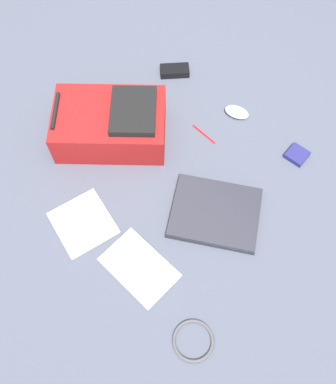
{
  "coord_description": "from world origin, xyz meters",
  "views": [
    {
      "loc": [
        -0.56,
        -0.65,
        1.57
      ],
      "look_at": [
        -0.04,
        -0.05,
        0.02
      ],
      "focal_mm": 40.65,
      "sensor_mm": 36.0,
      "label": 1
    }
  ],
  "objects": [
    {
      "name": "book_comic",
      "position": [
        -0.33,
        -0.21,
        0.01
      ],
      "size": [
        0.2,
        0.28,
        0.02
      ],
      "color": "silver",
      "rests_on": "ground_plane"
    },
    {
      "name": "computer_mouse",
      "position": [
        0.45,
        0.06,
        0.02
      ],
      "size": [
        0.1,
        0.13,
        0.04
      ],
      "primitive_type": "ellipsoid",
      "rotation": [
        0.0,
        0.0,
        0.41
      ],
      "color": "silver",
      "rests_on": "ground_plane"
    },
    {
      "name": "earbud_pouch",
      "position": [
        0.48,
        -0.27,
        0.01
      ],
      "size": [
        0.09,
        0.09,
        0.02
      ],
      "primitive_type": "cube",
      "rotation": [
        0.0,
        0.0,
        0.16
      ],
      "color": "navy",
      "rests_on": "ground_plane"
    },
    {
      "name": "power_brick",
      "position": [
        0.4,
        0.42,
        0.02
      ],
      "size": [
        0.15,
        0.13,
        0.03
      ],
      "primitive_type": "cube",
      "rotation": [
        0.0,
        0.0,
        4.07
      ],
      "color": "black",
      "rests_on": "ground_plane"
    },
    {
      "name": "pen_black",
      "position": [
        0.26,
        0.07,
        0.0
      ],
      "size": [
        0.02,
        0.13,
        0.01
      ],
      "primitive_type": "cylinder",
      "rotation": [
        1.57,
        0.0,
        0.06
      ],
      "color": "red",
      "rests_on": "ground_plane"
    },
    {
      "name": "backpack",
      "position": [
        -0.04,
        0.33,
        0.09
      ],
      "size": [
        0.54,
        0.53,
        0.19
      ],
      "color": "maroon",
      "rests_on": "ground_plane"
    },
    {
      "name": "ground_plane",
      "position": [
        0.0,
        0.0,
        0.0
      ],
      "size": [
        3.71,
        3.71,
        0.0
      ],
      "primitive_type": "plane",
      "color": "#4C5160"
    },
    {
      "name": "laptop",
      "position": [
        0.04,
        -0.23,
        0.02
      ],
      "size": [
        0.43,
        0.44,
        0.03
      ],
      "color": "#24242C",
      "rests_on": "ground_plane"
    },
    {
      "name": "cable_coil",
      "position": [
        -0.35,
        -0.53,
        0.01
      ],
      "size": [
        0.15,
        0.15,
        0.01
      ],
      "primitive_type": "torus",
      "color": "#4C4C51",
      "rests_on": "ground_plane"
    },
    {
      "name": "book_blue",
      "position": [
        -0.38,
        0.07,
        0.01
      ],
      "size": [
        0.24,
        0.25,
        0.02
      ],
      "color": "silver",
      "rests_on": "ground_plane"
    }
  ]
}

